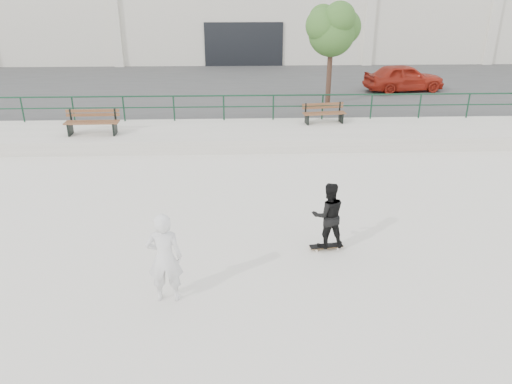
{
  "coord_description": "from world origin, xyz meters",
  "views": [
    {
      "loc": [
        -0.43,
        -8.99,
        5.93
      ],
      "look_at": [
        -0.02,
        2.0,
        1.13
      ],
      "focal_mm": 35.0,
      "sensor_mm": 36.0,
      "label": 1
    }
  ],
  "objects_px": {
    "bench_right": "(324,113)",
    "standing_skater": "(328,215)",
    "red_car": "(404,78)",
    "seated_skater": "(165,258)",
    "tree": "(333,28)",
    "skateboard": "(326,246)",
    "bench_left": "(92,122)"
  },
  "relations": [
    {
      "from": "skateboard",
      "to": "standing_skater",
      "type": "relative_size",
      "value": 0.51
    },
    {
      "from": "tree",
      "to": "skateboard",
      "type": "distance_m",
      "value": 12.89
    },
    {
      "from": "bench_left",
      "to": "red_car",
      "type": "xyz_separation_m",
      "value": [
        13.75,
        6.99,
        0.23
      ]
    },
    {
      "from": "bench_right",
      "to": "standing_skater",
      "type": "height_order",
      "value": "standing_skater"
    },
    {
      "from": "skateboard",
      "to": "standing_skater",
      "type": "distance_m",
      "value": 0.81
    },
    {
      "from": "tree",
      "to": "seated_skater",
      "type": "xyz_separation_m",
      "value": [
        -5.56,
        -14.0,
        -2.9
      ]
    },
    {
      "from": "bench_right",
      "to": "standing_skater",
      "type": "bearing_deg",
      "value": -105.7
    },
    {
      "from": "tree",
      "to": "skateboard",
      "type": "bearing_deg",
      "value": -99.74
    },
    {
      "from": "bench_left",
      "to": "standing_skater",
      "type": "height_order",
      "value": "standing_skater"
    },
    {
      "from": "bench_right",
      "to": "tree",
      "type": "xyz_separation_m",
      "value": [
        0.71,
        3.06,
        2.96
      ]
    },
    {
      "from": "bench_left",
      "to": "skateboard",
      "type": "xyz_separation_m",
      "value": [
        7.39,
        -7.87,
        -0.87
      ]
    },
    {
      "from": "tree",
      "to": "red_car",
      "type": "relative_size",
      "value": 1.12
    },
    {
      "from": "tree",
      "to": "standing_skater",
      "type": "distance_m",
      "value": 12.68
    },
    {
      "from": "bench_right",
      "to": "seated_skater",
      "type": "height_order",
      "value": "seated_skater"
    },
    {
      "from": "red_car",
      "to": "standing_skater",
      "type": "xyz_separation_m",
      "value": [
        -6.36,
        -14.87,
        -0.29
      ]
    },
    {
      "from": "seated_skater",
      "to": "red_car",
      "type": "bearing_deg",
      "value": -121.51
    },
    {
      "from": "tree",
      "to": "standing_skater",
      "type": "height_order",
      "value": "tree"
    },
    {
      "from": "tree",
      "to": "bench_right",
      "type": "bearing_deg",
      "value": -103.08
    },
    {
      "from": "tree",
      "to": "bench_left",
      "type": "bearing_deg",
      "value": -155.71
    },
    {
      "from": "bench_right",
      "to": "seated_skater",
      "type": "distance_m",
      "value": 11.96
    },
    {
      "from": "red_car",
      "to": "seated_skater",
      "type": "height_order",
      "value": "seated_skater"
    },
    {
      "from": "bench_right",
      "to": "red_car",
      "type": "distance_m",
      "value": 7.63
    },
    {
      "from": "red_car",
      "to": "seated_skater",
      "type": "bearing_deg",
      "value": 140.01
    },
    {
      "from": "skateboard",
      "to": "bench_right",
      "type": "bearing_deg",
      "value": 73.52
    },
    {
      "from": "red_car",
      "to": "skateboard",
      "type": "xyz_separation_m",
      "value": [
        -6.36,
        -14.87,
        -1.1
      ]
    },
    {
      "from": "skateboard",
      "to": "seated_skater",
      "type": "xyz_separation_m",
      "value": [
        -3.48,
        -1.84,
        0.87
      ]
    },
    {
      "from": "bench_right",
      "to": "skateboard",
      "type": "bearing_deg",
      "value": -105.7
    },
    {
      "from": "bench_right",
      "to": "seated_skater",
      "type": "relative_size",
      "value": 0.92
    },
    {
      "from": "bench_left",
      "to": "tree",
      "type": "xyz_separation_m",
      "value": [
        9.48,
        4.28,
        2.89
      ]
    },
    {
      "from": "tree",
      "to": "standing_skater",
      "type": "xyz_separation_m",
      "value": [
        -2.09,
        -12.15,
        -2.96
      ]
    },
    {
      "from": "bench_left",
      "to": "seated_skater",
      "type": "bearing_deg",
      "value": -68.66
    },
    {
      "from": "bench_left",
      "to": "red_car",
      "type": "distance_m",
      "value": 15.43
    }
  ]
}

